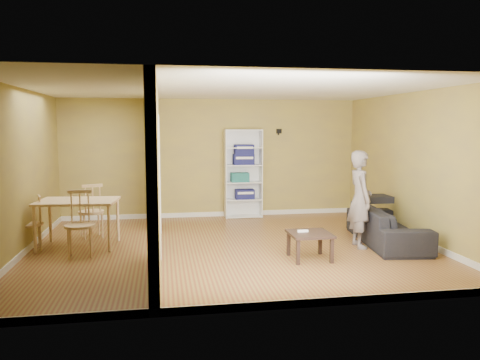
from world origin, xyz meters
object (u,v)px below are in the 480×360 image
Objects in this scene: chair_far at (91,210)px; person at (360,191)px; coffee_table at (310,237)px; sofa at (387,220)px; chair_near at (80,224)px; bookshelf at (243,173)px; dining_table at (78,205)px; chair_left at (30,223)px.

person is at bearing 143.23° from chair_far.
person is at bearing 28.94° from coffee_table.
sofa is 2.15× the size of chair_far.
bookshelf is at bearing 37.24° from chair_near.
chair_far is at bearing 149.78° from coffee_table.
chair_near is at bearing -78.13° from dining_table.
sofa is 5.06m from chair_near.
coffee_table is 0.70× the size of chair_left.
chair_near is at bearing 97.11° from sofa.
bookshelf is at bearing 34.49° from dining_table.
dining_table is (-3.15, -2.17, -0.26)m from bookshelf.
sofa is 2.42× the size of chair_left.
chair_left is at bearing 163.35° from coffee_table.
dining_table is 0.64m from chair_near.
dining_table is 0.71m from chair_far.
chair_near is (-3.03, -2.76, -0.46)m from bookshelf.
chair_left reaches higher than coffee_table.
dining_table is at bearing 96.70° from chair_near.
person is at bearing -63.53° from bookshelf.
chair_left is (-5.93, 0.55, 0.03)m from sofa.
person is 4.51m from chair_near.
bookshelf is at bearing 101.14° from chair_left.
sofa is 3.47× the size of coffee_table.
sofa is 2.10× the size of chair_near.
chair_near is at bearing 91.25° from person.
dining_table is at bearing 83.95° from person.
chair_far is at bearing -153.70° from bookshelf.
chair_near reaches higher than chair_far.
chair_left is 1.12m from chair_far.
chair_far is at bearing 80.21° from dining_table.
chair_far reaches higher than chair_left.
bookshelf is at bearing 43.52° from sofa.
coffee_table is (0.42, -3.51, -0.62)m from bookshelf.
chair_left reaches higher than sofa.
person is 1.86× the size of chair_near.
chair_left is 0.87× the size of chair_near.
chair_left is at bearing 142.93° from chair_near.
sofa is 3.49m from bookshelf.
chair_far is (0.11, 0.66, -0.21)m from dining_table.
chair_near is (0.87, -0.54, 0.07)m from chair_left.
coffee_table is at bearing 121.81° from sofa.
coffee_table is at bearing -20.70° from dining_table.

